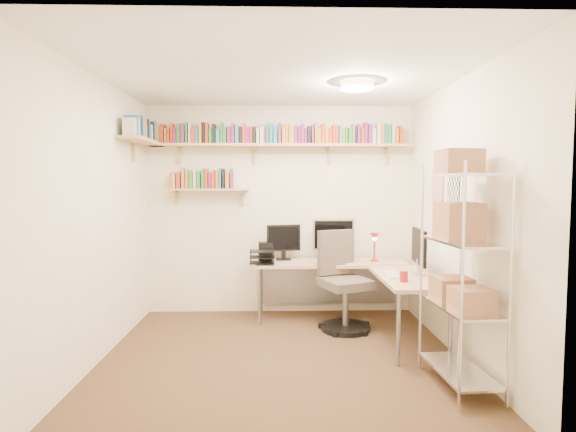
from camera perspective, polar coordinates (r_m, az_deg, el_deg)
name	(u,v)px	position (r m, az deg, el deg)	size (l,w,h in m)	color
ground	(281,357)	(4.25, -0.91, -17.51)	(3.20, 3.20, 0.00)	#4F3A22
room_shell	(281,186)	(3.95, -0.87, 3.86)	(3.24, 3.04, 2.52)	beige
wall_shelves	(246,144)	(5.28, -5.41, 9.11)	(3.12, 1.09, 0.80)	tan
corner_desk	(338,265)	(5.04, 6.41, -6.26)	(1.84, 1.70, 1.16)	beige
office_chair	(343,288)	(4.94, 6.96, -9.05)	(0.61, 0.62, 1.06)	black
wire_rack	(460,245)	(3.66, 20.98, -3.49)	(0.41, 0.76, 1.83)	silver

